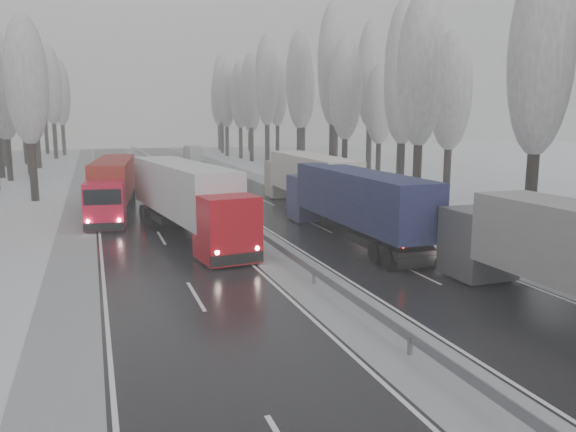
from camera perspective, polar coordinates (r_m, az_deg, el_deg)
ground at (r=15.43m, az=20.42°, el=-18.87°), size 260.00×260.00×0.00m
carriageway_right at (r=43.29m, az=0.24°, el=0.29°), size 7.50×200.00×0.03m
carriageway_left at (r=41.06m, az=-13.72°, el=-0.53°), size 7.50×200.00×0.03m
median_slush at (r=41.86m, az=-6.56°, el=-0.10°), size 3.00×200.00×0.04m
shoulder_right at (r=45.16m, az=6.17°, el=0.64°), size 2.40×200.00×0.04m
shoulder_left at (r=40.91m, az=-20.63°, el=-0.92°), size 2.40×200.00×0.04m
median_guardrail at (r=41.75m, az=-6.57°, el=0.68°), size 0.12×200.00×0.76m
tree_16 at (r=35.48m, az=24.32°, el=14.58°), size 3.60×3.60×16.53m
tree_18 at (r=44.18m, az=13.36°, el=14.13°), size 3.60×3.60×16.58m
tree_19 at (r=50.48m, az=16.21°, el=11.99°), size 3.60×3.60×14.57m
tree_20 at (r=52.83m, az=11.67°, el=12.86°), size 3.60×3.60×15.71m
tree_21 at (r=57.52m, az=11.61°, el=14.46°), size 3.60×3.60×18.62m
tree_22 at (r=61.66m, az=5.88°, el=12.66°), size 3.60×3.60×15.86m
tree_23 at (r=68.00m, az=9.29°, el=11.08°), size 3.60×3.60×13.55m
tree_24 at (r=67.15m, az=4.60°, el=14.97°), size 3.60×3.60×20.49m
tree_25 at (r=73.67m, az=8.38°, el=13.93°), size 3.60×3.60×19.44m
tree_26 at (r=76.42m, az=1.17°, el=13.57°), size 3.60×3.60×18.78m
tree_27 at (r=82.78m, az=4.94°, el=12.74°), size 3.60×3.60×17.62m
tree_28 at (r=86.16m, az=-2.16°, el=13.51°), size 3.60×3.60×19.62m
tree_29 at (r=92.28m, az=1.58°, el=12.68°), size 3.60×3.60×18.11m
tree_30 at (r=95.51m, az=-3.78°, el=12.48°), size 3.60×3.60×17.86m
tree_31 at (r=101.07m, az=-1.10°, el=12.61°), size 3.60×3.60×18.58m
tree_32 at (r=102.76m, az=-4.89°, el=12.09°), size 3.60×3.60×17.33m
tree_33 at (r=107.38m, az=-3.76°, el=10.99°), size 3.60×3.60×14.33m
tree_34 at (r=109.45m, az=-6.30°, el=12.04°), size 3.60×3.60×17.63m
tree_35 at (r=115.72m, az=-2.21°, el=12.17°), size 3.60×3.60×18.25m
tree_36 at (r=119.40m, az=-6.78°, el=12.64°), size 3.60×3.60×20.23m
tree_37 at (r=124.88m, az=-3.97°, el=11.44°), size 3.60×3.60×16.37m
tree_38 at (r=130.02m, az=-7.06°, el=11.78°), size 3.60×3.60×17.97m
tree_39 at (r=134.51m, az=-6.22°, el=11.25°), size 3.60×3.60×16.19m
tree_62 at (r=54.28m, az=-25.06°, el=12.29°), size 3.60×3.60×16.04m
tree_66 at (r=73.21m, az=-26.94°, el=10.90°), size 3.60×3.60×15.23m
tree_68 at (r=79.79m, az=-25.22°, el=11.52°), size 3.60×3.60×16.65m
tree_70 at (r=89.81m, az=-24.42°, el=11.48°), size 3.60×3.60×17.09m
tree_71 at (r=94.36m, az=-27.22°, el=12.13°), size 3.60×3.60×19.61m
tree_72 at (r=99.30m, az=-25.42°, el=10.44°), size 3.60×3.60×15.11m
tree_73 at (r=103.64m, az=-26.86°, el=11.02°), size 3.60×3.60×17.22m
tree_74 at (r=109.87m, az=-22.91°, el=12.00°), size 3.60×3.60×19.68m
tree_76 at (r=119.16m, az=-22.11°, el=11.49°), size 3.60×3.60×18.55m
tree_77 at (r=123.44m, az=-24.58°, el=9.99°), size 3.60×3.60×14.32m
tree_78 at (r=125.95m, az=-23.62°, el=11.56°), size 3.60×3.60×19.55m
tree_79 at (r=130.10m, az=-24.68°, el=10.71°), size 3.60×3.60×17.07m
truck_blue_box at (r=33.59m, az=6.41°, el=1.68°), size 2.65×16.62×4.26m
truck_cream_box at (r=45.08m, az=1.93°, el=3.94°), size 3.16×17.17×4.39m
box_truck_distant at (r=97.24m, az=-9.62°, el=6.32°), size 2.20×7.10×2.65m
truck_red_white at (r=34.61m, az=-10.21°, el=2.07°), size 5.07×17.73×4.51m
truck_red_red at (r=45.09m, az=-17.33°, el=3.28°), size 4.40×16.11×4.10m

